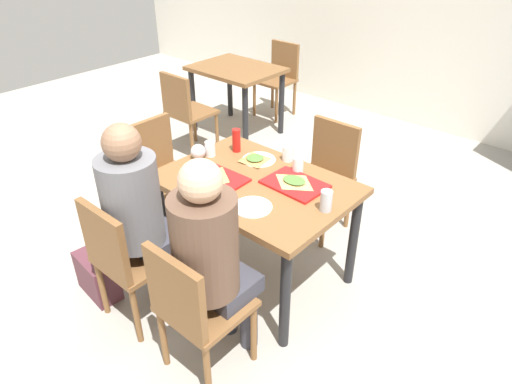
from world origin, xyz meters
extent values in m
cube|color=#9E998E|center=(0.00, 0.00, -0.01)|extent=(10.00, 10.00, 0.02)
cube|color=brown|center=(0.00, 0.00, 0.71)|extent=(1.15, 0.82, 0.04)
cylinder|color=black|center=(-0.52, -0.35, 0.34)|extent=(0.06, 0.06, 0.69)
cylinder|color=black|center=(0.52, -0.35, 0.34)|extent=(0.06, 0.06, 0.69)
cylinder|color=black|center=(-0.52, 0.35, 0.34)|extent=(0.06, 0.06, 0.69)
cylinder|color=black|center=(0.52, 0.35, 0.34)|extent=(0.06, 0.06, 0.69)
cube|color=brown|center=(-0.29, -0.71, 0.42)|extent=(0.40, 0.40, 0.03)
cube|color=brown|center=(-0.29, -0.89, 0.64)|extent=(0.38, 0.04, 0.40)
cylinder|color=brown|center=(-0.46, -0.54, 0.20)|extent=(0.04, 0.04, 0.41)
cylinder|color=brown|center=(-0.12, -0.54, 0.20)|extent=(0.04, 0.04, 0.41)
cylinder|color=brown|center=(-0.46, -0.88, 0.20)|extent=(0.04, 0.04, 0.41)
cylinder|color=brown|center=(-0.12, -0.88, 0.20)|extent=(0.04, 0.04, 0.41)
cube|color=brown|center=(0.29, -0.71, 0.42)|extent=(0.40, 0.40, 0.03)
cube|color=brown|center=(0.29, -0.89, 0.64)|extent=(0.38, 0.04, 0.40)
cylinder|color=brown|center=(0.12, -0.54, 0.20)|extent=(0.04, 0.04, 0.41)
cylinder|color=brown|center=(0.46, -0.54, 0.20)|extent=(0.04, 0.04, 0.41)
cylinder|color=brown|center=(0.12, -0.88, 0.20)|extent=(0.04, 0.04, 0.41)
cylinder|color=brown|center=(0.46, -0.88, 0.20)|extent=(0.04, 0.04, 0.41)
cube|color=brown|center=(0.00, 0.71, 0.42)|extent=(0.40, 0.40, 0.03)
cube|color=brown|center=(0.00, 0.89, 0.64)|extent=(0.38, 0.04, 0.40)
cylinder|color=brown|center=(0.17, 0.54, 0.20)|extent=(0.04, 0.04, 0.41)
cylinder|color=brown|center=(-0.17, 0.54, 0.20)|extent=(0.04, 0.04, 0.41)
cylinder|color=brown|center=(0.17, 0.88, 0.20)|extent=(0.04, 0.04, 0.41)
cylinder|color=brown|center=(-0.17, 0.88, 0.20)|extent=(0.04, 0.04, 0.41)
cube|color=brown|center=(-0.88, 0.00, 0.42)|extent=(0.40, 0.40, 0.03)
cube|color=brown|center=(-1.06, 0.00, 0.64)|extent=(0.04, 0.38, 0.40)
cylinder|color=brown|center=(-0.71, 0.17, 0.20)|extent=(0.04, 0.04, 0.41)
cylinder|color=brown|center=(-0.71, -0.17, 0.20)|extent=(0.04, 0.04, 0.41)
cylinder|color=brown|center=(-1.05, 0.17, 0.20)|extent=(0.04, 0.04, 0.41)
cylinder|color=brown|center=(-1.05, -0.17, 0.20)|extent=(0.04, 0.04, 0.41)
cylinder|color=#383842|center=(-0.37, -0.48, 0.22)|extent=(0.10, 0.10, 0.44)
cylinder|color=#383842|center=(-0.21, -0.48, 0.22)|extent=(0.10, 0.10, 0.44)
cube|color=#383842|center=(-0.29, -0.58, 0.49)|extent=(0.32, 0.28, 0.10)
cylinder|color=slate|center=(-0.29, -0.69, 0.80)|extent=(0.32, 0.32, 0.52)
sphere|color=#8C664C|center=(-0.29, -0.69, 1.15)|extent=(0.20, 0.20, 0.20)
cylinder|color=#383842|center=(0.21, -0.48, 0.22)|extent=(0.10, 0.10, 0.44)
cylinder|color=#383842|center=(0.37, -0.48, 0.22)|extent=(0.10, 0.10, 0.44)
cube|color=#383842|center=(0.29, -0.58, 0.49)|extent=(0.32, 0.28, 0.10)
cylinder|color=brown|center=(0.29, -0.69, 0.80)|extent=(0.32, 0.32, 0.52)
sphere|color=#DBAD89|center=(0.29, -0.69, 1.15)|extent=(0.20, 0.20, 0.20)
cube|color=red|center=(-0.20, -0.14, 0.74)|extent=(0.37, 0.27, 0.02)
cube|color=red|center=(0.20, 0.12, 0.74)|extent=(0.37, 0.27, 0.02)
cylinder|color=white|center=(-0.17, 0.23, 0.73)|extent=(0.22, 0.22, 0.01)
cylinder|color=white|center=(0.17, -0.23, 0.73)|extent=(0.22, 0.22, 0.01)
pyramid|color=tan|center=(-0.22, -0.17, 0.75)|extent=(0.24, 0.26, 0.01)
ellipsoid|color=#4C7233|center=(-0.22, -0.17, 0.76)|extent=(0.17, 0.18, 0.01)
pyramid|color=#DBAD60|center=(0.19, 0.13, 0.75)|extent=(0.21, 0.17, 0.01)
ellipsoid|color=#4C7233|center=(0.19, 0.13, 0.76)|extent=(0.15, 0.12, 0.01)
pyramid|color=#C68C47|center=(-0.18, 0.20, 0.74)|extent=(0.24, 0.23, 0.01)
ellipsoid|color=#4C7233|center=(-0.18, 0.20, 0.75)|extent=(0.16, 0.16, 0.01)
cylinder|color=white|center=(-0.03, 0.35, 0.78)|extent=(0.07, 0.07, 0.10)
cylinder|color=white|center=(0.03, -0.35, 0.78)|extent=(0.07, 0.07, 0.10)
cylinder|color=white|center=(-0.46, 0.06, 0.78)|extent=(0.07, 0.07, 0.10)
cylinder|color=white|center=(0.12, 0.27, 0.78)|extent=(0.07, 0.07, 0.10)
cylinder|color=#B7BCC6|center=(0.49, 0.02, 0.79)|extent=(0.07, 0.07, 0.12)
cylinder|color=red|center=(-0.38, 0.23, 0.81)|extent=(0.06, 0.06, 0.16)
sphere|color=silver|center=(-0.49, -0.02, 0.78)|extent=(0.10, 0.10, 0.10)
cube|color=#592D38|center=(-0.64, -0.81, 0.14)|extent=(0.33, 0.19, 0.28)
cube|color=brown|center=(-1.72, 1.65, 0.71)|extent=(0.90, 0.70, 0.04)
cylinder|color=black|center=(-2.11, 1.36, 0.34)|extent=(0.06, 0.06, 0.69)
cylinder|color=black|center=(-1.33, 1.36, 0.34)|extent=(0.06, 0.06, 0.69)
cylinder|color=black|center=(-2.11, 1.94, 0.34)|extent=(0.06, 0.06, 0.69)
cylinder|color=black|center=(-1.33, 1.94, 0.34)|extent=(0.06, 0.06, 0.69)
cube|color=brown|center=(-1.72, 1.00, 0.42)|extent=(0.40, 0.40, 0.03)
cube|color=brown|center=(-1.72, 0.82, 0.64)|extent=(0.38, 0.04, 0.40)
cylinder|color=brown|center=(-1.89, 1.17, 0.20)|extent=(0.04, 0.04, 0.41)
cylinder|color=brown|center=(-1.55, 1.17, 0.20)|extent=(0.04, 0.04, 0.41)
cylinder|color=brown|center=(-1.89, 0.83, 0.20)|extent=(0.04, 0.04, 0.41)
cylinder|color=brown|center=(-1.55, 0.83, 0.20)|extent=(0.04, 0.04, 0.41)
cube|color=brown|center=(-1.72, 2.30, 0.42)|extent=(0.40, 0.40, 0.03)
cube|color=brown|center=(-1.72, 2.48, 0.64)|extent=(0.38, 0.04, 0.40)
cylinder|color=brown|center=(-1.55, 2.13, 0.20)|extent=(0.04, 0.04, 0.41)
cylinder|color=brown|center=(-1.89, 2.13, 0.20)|extent=(0.04, 0.04, 0.41)
cylinder|color=brown|center=(-1.55, 2.47, 0.20)|extent=(0.04, 0.04, 0.41)
cylinder|color=brown|center=(-1.89, 2.47, 0.20)|extent=(0.04, 0.04, 0.41)
camera|label=1|loc=(1.59, -1.81, 2.14)|focal=32.35mm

